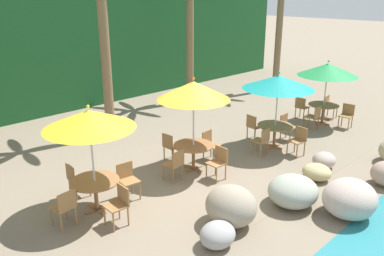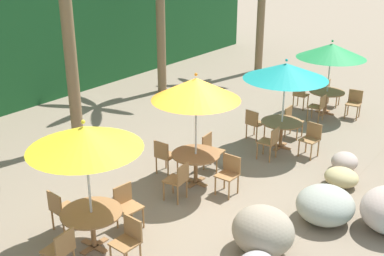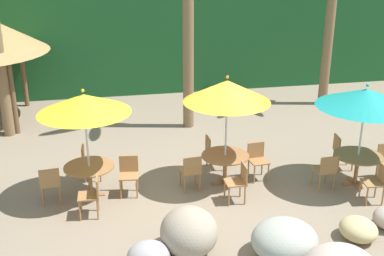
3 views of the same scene
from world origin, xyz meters
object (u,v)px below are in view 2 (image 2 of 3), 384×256
(chair_orange_inland, at_px, (164,155))
(chair_teal_left, at_px, (271,141))
(umbrella_green, at_px, (331,51))
(dining_table_green, at_px, (327,95))
(dining_table_orange, at_px, (196,159))
(chair_green_right, at_px, (354,102))
(umbrella_teal, at_px, (286,71))
(palm_tree_second, at_px, (65,0))
(chair_teal_inland, at_px, (254,122))
(umbrella_orange, at_px, (196,89))
(chair_teal_right, at_px, (311,137))
(chair_orange_seaward, at_px, (211,149))
(chair_green_left, at_px, (319,106))
(chair_orange_right, at_px, (229,172))
(umbrella_yellow, at_px, (85,138))
(chair_orange_left, at_px, (179,179))
(chair_green_inland, at_px, (300,94))
(chair_yellow_seaward, at_px, (127,203))
(dining_table_teal, at_px, (282,126))
(chair_yellow_right, at_px, (129,238))
(dining_table_yellow, at_px, (92,218))
(chair_teal_seaward, at_px, (292,120))
(chair_green_seaward, at_px, (331,91))
(chair_yellow_left, at_px, (61,249))

(chair_orange_inland, relative_size, chair_teal_left, 1.00)
(umbrella_green, height_order, dining_table_green, umbrella_green)
(dining_table_orange, distance_m, chair_green_right, 6.60)
(dining_table_orange, bearing_deg, chair_green_right, -11.85)
(umbrella_teal, height_order, palm_tree_second, palm_tree_second)
(chair_teal_inland, bearing_deg, umbrella_orange, -175.47)
(chair_teal_right, bearing_deg, chair_orange_seaward, 142.70)
(chair_teal_left, bearing_deg, chair_green_left, 1.93)
(dining_table_orange, distance_m, chair_orange_inland, 0.86)
(chair_orange_right, bearing_deg, umbrella_teal, 4.63)
(umbrella_yellow, distance_m, umbrella_orange, 3.08)
(chair_orange_left, relative_size, chair_teal_left, 1.00)
(chair_orange_inland, xyz_separation_m, chair_teal_inland, (3.12, -0.61, 0.00))
(umbrella_teal, distance_m, umbrella_green, 3.27)
(chair_orange_inland, distance_m, chair_teal_left, 2.76)
(umbrella_yellow, bearing_deg, chair_teal_inland, 2.03)
(umbrella_orange, relative_size, chair_orange_left, 3.01)
(dining_table_orange, xyz_separation_m, chair_orange_right, (0.08, -0.85, -0.10))
(chair_orange_left, relative_size, chair_green_inland, 1.00)
(chair_orange_left, bearing_deg, chair_yellow_seaward, 172.54)
(umbrella_yellow, bearing_deg, dining_table_teal, -6.00)
(chair_yellow_right, relative_size, chair_orange_seaward, 1.00)
(chair_green_right, distance_m, palm_tree_second, 9.06)
(dining_table_yellow, height_order, umbrella_teal, umbrella_teal)
(umbrella_yellow, xyz_separation_m, chair_teal_inland, (6.10, 0.22, -1.66))
(umbrella_yellow, relative_size, chair_yellow_seaward, 2.86)
(chair_teal_seaward, distance_m, chair_green_left, 1.58)
(dining_table_yellow, xyz_separation_m, chair_green_seaward, (10.17, -0.35, -0.10))
(chair_orange_inland, bearing_deg, chair_teal_seaward, -18.85)
(chair_teal_left, bearing_deg, umbrella_orange, 160.86)
(chair_teal_seaward, bearing_deg, chair_yellow_seaward, 175.24)
(chair_teal_left, xyz_separation_m, umbrella_green, (4.11, 0.23, 1.53))
(dining_table_teal, distance_m, dining_table_green, 3.27)
(umbrella_green, relative_size, palm_tree_second, 0.40)
(umbrella_yellow, distance_m, dining_table_green, 9.48)
(umbrella_orange, bearing_deg, chair_teal_right, -26.18)
(chair_green_seaward, bearing_deg, chair_teal_seaward, -177.06)
(chair_green_seaward, bearing_deg, palm_tree_second, 149.28)
(umbrella_orange, distance_m, chair_green_seaward, 7.32)
(chair_green_left, bearing_deg, dining_table_orange, 173.30)
(chair_yellow_seaward, relative_size, chair_teal_right, 1.00)
(umbrella_yellow, distance_m, chair_green_seaward, 10.31)
(dining_table_teal, bearing_deg, dining_table_orange, 168.40)
(chair_yellow_left, relative_size, umbrella_teal, 0.36)
(dining_table_teal, bearing_deg, chair_yellow_seaward, 173.19)
(dining_table_teal, bearing_deg, umbrella_orange, 168.40)
(dining_table_teal, xyz_separation_m, chair_green_left, (2.42, -0.02, -0.10))
(chair_yellow_left, bearing_deg, chair_green_left, -2.96)
(chair_teal_right, bearing_deg, umbrella_orange, 153.82)
(umbrella_yellow, distance_m, chair_yellow_right, 1.87)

